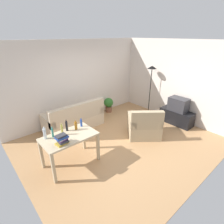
{
  "coord_description": "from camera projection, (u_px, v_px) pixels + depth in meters",
  "views": [
    {
      "loc": [
        -3.0,
        -3.06,
        2.83
      ],
      "look_at": [
        0.1,
        0.5,
        0.75
      ],
      "focal_mm": 28.41,
      "sensor_mm": 36.0,
      "label": 1
    }
  ],
  "objects": [
    {
      "name": "torchiere_lamp",
      "position": [
        151.0,
        77.0,
        6.4
      ],
      "size": [
        0.32,
        0.32,
        1.81
      ],
      "color": "black",
      "rests_on": "ground_plane"
    },
    {
      "name": "tv_stand",
      "position": [
        176.0,
        117.0,
        6.05
      ],
      "size": [
        0.44,
        1.1,
        0.48
      ],
      "rotation": [
        0.0,
        0.0,
        1.57
      ],
      "color": "black",
      "rests_on": "ground_plane"
    },
    {
      "name": "tv",
      "position": [
        178.0,
        104.0,
        5.87
      ],
      "size": [
        0.41,
        0.6,
        0.44
      ],
      "rotation": [
        0.0,
        0.0,
        1.57
      ],
      "color": "#2D2D33",
      "rests_on": "tv_stand"
    },
    {
      "name": "bottle_amber",
      "position": [
        76.0,
        126.0,
        4.16
      ],
      "size": [
        0.07,
        0.07,
        0.23
      ],
      "color": "#9E6019",
      "rests_on": "desk"
    },
    {
      "name": "bottle_dark",
      "position": [
        67.0,
        126.0,
        4.1
      ],
      "size": [
        0.05,
        0.05,
        0.28
      ],
      "color": "black",
      "rests_on": "desk"
    },
    {
      "name": "armchair",
      "position": [
        144.0,
        126.0,
        5.27
      ],
      "size": [
        1.23,
        1.22,
        0.92
      ],
      "rotation": [
        0.0,
        0.0,
        2.46
      ],
      "color": "tan",
      "rests_on": "ground_plane"
    },
    {
      "name": "bottle_squat",
      "position": [
        62.0,
        130.0,
        3.94
      ],
      "size": [
        0.05,
        0.05,
        0.27
      ],
      "color": "#BCB24C",
      "rests_on": "desk"
    },
    {
      "name": "bottle_blue",
      "position": [
        81.0,
        123.0,
        4.31
      ],
      "size": [
        0.05,
        0.05,
        0.22
      ],
      "color": "#2347A3",
      "rests_on": "desk"
    },
    {
      "name": "wall_rear",
      "position": [
        77.0,
        82.0,
        6.04
      ],
      "size": [
        5.2,
        0.1,
        2.7
      ],
      "primitive_type": "cube",
      "color": "silver",
      "rests_on": "ground_plane"
    },
    {
      "name": "potted_plant",
      "position": [
        109.0,
        104.0,
        6.92
      ],
      "size": [
        0.36,
        0.36,
        0.57
      ],
      "color": "brown",
      "rests_on": "ground_plane"
    },
    {
      "name": "book_stack",
      "position": [
        62.0,
        139.0,
        3.62
      ],
      "size": [
        0.27,
        0.23,
        0.21
      ],
      "color": "#B7932D",
      "rests_on": "desk"
    },
    {
      "name": "ground_plane",
      "position": [
        121.0,
        143.0,
        5.07
      ],
      "size": [
        5.2,
        4.4,
        0.02
      ],
      "primitive_type": "cube",
      "color": "tan"
    },
    {
      "name": "couch",
      "position": [
        75.0,
        120.0,
        5.7
      ],
      "size": [
        1.86,
        0.84,
        0.92
      ],
      "rotation": [
        0.0,
        0.0,
        3.14
      ],
      "color": "beige",
      "rests_on": "ground_plane"
    },
    {
      "name": "desk",
      "position": [
        69.0,
        140.0,
        3.98
      ],
      "size": [
        1.21,
        0.71,
        0.76
      ],
      "rotation": [
        0.0,
        0.0,
        0.01
      ],
      "color": "#C6B28E",
      "rests_on": "ground_plane"
    },
    {
      "name": "wall_right",
      "position": [
        176.0,
        81.0,
        6.08
      ],
      "size": [
        0.1,
        4.4,
        2.7
      ],
      "primitive_type": "cube",
      "color": "beige",
      "rests_on": "ground_plane"
    },
    {
      "name": "bottle_clear",
      "position": [
        45.0,
        134.0,
        3.78
      ],
      "size": [
        0.06,
        0.06,
        0.28
      ],
      "color": "silver",
      "rests_on": "desk"
    },
    {
      "name": "bottle_tall",
      "position": [
        53.0,
        133.0,
        3.85
      ],
      "size": [
        0.04,
        0.04,
        0.25
      ],
      "color": "teal",
      "rests_on": "desk"
    }
  ]
}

